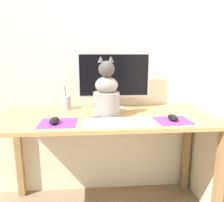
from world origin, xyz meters
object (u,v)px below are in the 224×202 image
(computer_mouse_right, at_px, (173,117))
(pen_cup, at_px, (67,102))
(computer_mouse_left, at_px, (54,120))
(cat, at_px, (106,95))
(monitor, at_px, (114,78))
(keyboard, at_px, (119,122))

(computer_mouse_right, xyz_separation_m, pen_cup, (-0.70, 0.34, 0.03))
(computer_mouse_left, bearing_deg, computer_mouse_right, 0.69)
(computer_mouse_right, bearing_deg, cat, 162.88)
(computer_mouse_right, bearing_deg, computer_mouse_left, -179.31)
(pen_cup, bearing_deg, computer_mouse_left, -95.16)
(cat, bearing_deg, monitor, 70.19)
(monitor, bearing_deg, keyboard, -90.50)
(monitor, relative_size, keyboard, 1.22)
(monitor, xyz_separation_m, computer_mouse_right, (0.34, -0.34, -0.21))
(computer_mouse_left, distance_m, cat, 0.37)
(computer_mouse_left, distance_m, pen_cup, 0.36)
(monitor, xyz_separation_m, computer_mouse_left, (-0.39, -0.35, -0.21))
(monitor, relative_size, computer_mouse_right, 5.33)
(computer_mouse_left, bearing_deg, keyboard, -4.28)
(monitor, distance_m, pen_cup, 0.40)
(computer_mouse_right, bearing_deg, pen_cup, 153.80)
(keyboard, bearing_deg, monitor, 89.04)
(monitor, distance_m, computer_mouse_left, 0.57)
(cat, bearing_deg, computer_mouse_left, -157.72)
(monitor, bearing_deg, cat, -108.70)
(monitor, height_order, keyboard, monitor)
(keyboard, distance_m, computer_mouse_right, 0.35)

